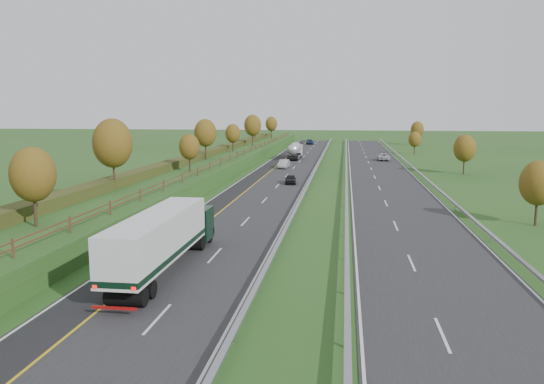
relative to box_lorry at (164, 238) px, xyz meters
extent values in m
plane|color=#244D1B|center=(9.05, 48.28, -2.33)|extent=(400.00, 400.00, 0.00)
cube|color=#242427|center=(1.05, 53.28, -2.31)|extent=(10.50, 200.00, 0.04)
cube|color=#242427|center=(17.55, 53.28, -2.31)|extent=(10.50, 200.00, 0.04)
cube|color=black|center=(-2.70, 53.28, -2.31)|extent=(3.00, 200.00, 0.04)
cube|color=silver|center=(-4.00, 53.28, -2.28)|extent=(0.15, 200.00, 0.01)
cube|color=gold|center=(-1.20, 53.28, -2.28)|extent=(0.15, 200.00, 0.01)
cube|color=silver|center=(6.10, 53.28, -2.28)|extent=(0.15, 200.00, 0.01)
cube|color=silver|center=(12.50, 53.28, -2.28)|extent=(0.15, 200.00, 0.01)
cube|color=silver|center=(22.60, 53.28, -2.28)|extent=(0.15, 200.00, 0.01)
cube|color=silver|center=(2.30, -7.72, -2.28)|extent=(0.15, 4.00, 0.01)
cube|color=silver|center=(16.30, -7.72, -2.28)|extent=(0.15, 4.00, 0.01)
cube|color=silver|center=(2.30, 4.28, -2.28)|extent=(0.15, 4.00, 0.01)
cube|color=silver|center=(16.30, 4.28, -2.28)|extent=(0.15, 4.00, 0.01)
cube|color=silver|center=(2.30, 16.28, -2.28)|extent=(0.15, 4.00, 0.01)
cube|color=silver|center=(16.30, 16.28, -2.28)|extent=(0.15, 4.00, 0.01)
cube|color=silver|center=(2.30, 28.28, -2.28)|extent=(0.15, 4.00, 0.01)
cube|color=silver|center=(16.30, 28.28, -2.28)|extent=(0.15, 4.00, 0.01)
cube|color=silver|center=(2.30, 40.28, -2.28)|extent=(0.15, 4.00, 0.01)
cube|color=silver|center=(16.30, 40.28, -2.28)|extent=(0.15, 4.00, 0.01)
cube|color=silver|center=(2.30, 52.28, -2.28)|extent=(0.15, 4.00, 0.01)
cube|color=silver|center=(16.30, 52.28, -2.28)|extent=(0.15, 4.00, 0.01)
cube|color=silver|center=(2.30, 64.28, -2.28)|extent=(0.15, 4.00, 0.01)
cube|color=silver|center=(16.30, 64.28, -2.28)|extent=(0.15, 4.00, 0.01)
cube|color=silver|center=(2.30, 76.28, -2.28)|extent=(0.15, 4.00, 0.01)
cube|color=silver|center=(16.30, 76.28, -2.28)|extent=(0.15, 4.00, 0.01)
cube|color=silver|center=(2.30, 88.28, -2.28)|extent=(0.15, 4.00, 0.01)
cube|color=silver|center=(16.30, 88.28, -2.28)|extent=(0.15, 4.00, 0.01)
cube|color=silver|center=(2.30, 100.28, -2.28)|extent=(0.15, 4.00, 0.01)
cube|color=silver|center=(16.30, 100.28, -2.28)|extent=(0.15, 4.00, 0.01)
cube|color=silver|center=(2.30, 112.28, -2.28)|extent=(0.15, 4.00, 0.01)
cube|color=silver|center=(16.30, 112.28, -2.28)|extent=(0.15, 4.00, 0.01)
cube|color=silver|center=(2.30, 124.28, -2.28)|extent=(0.15, 4.00, 0.01)
cube|color=silver|center=(16.30, 124.28, -2.28)|extent=(0.15, 4.00, 0.01)
cube|color=silver|center=(2.30, 136.28, -2.28)|extent=(0.15, 4.00, 0.01)
cube|color=silver|center=(16.30, 136.28, -2.28)|extent=(0.15, 4.00, 0.01)
cube|color=silver|center=(2.30, 148.28, -2.28)|extent=(0.15, 4.00, 0.01)
cube|color=silver|center=(16.30, 148.28, -2.28)|extent=(0.15, 4.00, 0.01)
cube|color=#244D1B|center=(-11.95, 53.28, -1.33)|extent=(12.00, 200.00, 2.00)
cube|color=#2F3917|center=(-13.95, 53.28, 0.22)|extent=(2.20, 180.00, 1.10)
cube|color=#422B19|center=(-7.45, 53.28, 0.22)|extent=(0.08, 184.00, 0.10)
cube|color=#422B19|center=(-7.45, 53.28, 0.62)|extent=(0.08, 184.00, 0.10)
cube|color=#422B19|center=(-7.45, -4.72, 0.27)|extent=(0.12, 0.12, 1.20)
cube|color=#422B19|center=(-7.45, 1.78, 0.27)|extent=(0.12, 0.12, 1.20)
cube|color=#422B19|center=(-7.45, 8.28, 0.27)|extent=(0.12, 0.12, 1.20)
cube|color=#422B19|center=(-7.45, 14.78, 0.27)|extent=(0.12, 0.12, 1.20)
cube|color=#422B19|center=(-7.45, 21.28, 0.27)|extent=(0.12, 0.12, 1.20)
cube|color=#422B19|center=(-7.45, 27.78, 0.27)|extent=(0.12, 0.12, 1.20)
cube|color=#422B19|center=(-7.45, 34.28, 0.27)|extent=(0.12, 0.12, 1.20)
cube|color=#422B19|center=(-7.45, 40.78, 0.27)|extent=(0.12, 0.12, 1.20)
cube|color=#422B19|center=(-7.45, 47.28, 0.27)|extent=(0.12, 0.12, 1.20)
cube|color=#422B19|center=(-7.45, 53.78, 0.27)|extent=(0.12, 0.12, 1.20)
cube|color=#422B19|center=(-7.45, 60.28, 0.27)|extent=(0.12, 0.12, 1.20)
cube|color=#422B19|center=(-7.45, 66.78, 0.27)|extent=(0.12, 0.12, 1.20)
cube|color=#422B19|center=(-7.45, 73.28, 0.27)|extent=(0.12, 0.12, 1.20)
cube|color=#422B19|center=(-7.45, 79.78, 0.27)|extent=(0.12, 0.12, 1.20)
cube|color=#422B19|center=(-7.45, 86.28, 0.27)|extent=(0.12, 0.12, 1.20)
cube|color=#422B19|center=(-7.45, 92.78, 0.27)|extent=(0.12, 0.12, 1.20)
cube|color=#422B19|center=(-7.45, 99.28, 0.27)|extent=(0.12, 0.12, 1.20)
cube|color=#422B19|center=(-7.45, 105.78, 0.27)|extent=(0.12, 0.12, 1.20)
cube|color=#422B19|center=(-7.45, 112.28, 0.27)|extent=(0.12, 0.12, 1.20)
cube|color=#422B19|center=(-7.45, 118.78, 0.27)|extent=(0.12, 0.12, 1.20)
cube|color=#422B19|center=(-7.45, 125.28, 0.27)|extent=(0.12, 0.12, 1.20)
cube|color=#422B19|center=(-7.45, 131.78, 0.27)|extent=(0.12, 0.12, 1.20)
cube|color=#422B19|center=(-7.45, 138.28, 0.27)|extent=(0.12, 0.12, 1.20)
cube|color=#422B19|center=(-7.45, 144.78, 0.27)|extent=(0.12, 0.12, 1.20)
cube|color=gray|center=(6.75, 53.28, -1.71)|extent=(0.32, 200.00, 0.18)
cube|color=gray|center=(6.75, -9.72, -2.05)|extent=(0.10, 0.14, 0.56)
cube|color=gray|center=(6.75, -2.72, -2.05)|extent=(0.10, 0.14, 0.56)
cube|color=gray|center=(6.75, 4.28, -2.05)|extent=(0.10, 0.14, 0.56)
cube|color=gray|center=(6.75, 11.28, -2.05)|extent=(0.10, 0.14, 0.56)
cube|color=gray|center=(6.75, 18.28, -2.05)|extent=(0.10, 0.14, 0.56)
cube|color=gray|center=(6.75, 25.28, -2.05)|extent=(0.10, 0.14, 0.56)
cube|color=gray|center=(6.75, 32.28, -2.05)|extent=(0.10, 0.14, 0.56)
cube|color=gray|center=(6.75, 39.28, -2.05)|extent=(0.10, 0.14, 0.56)
cube|color=gray|center=(6.75, 46.28, -2.05)|extent=(0.10, 0.14, 0.56)
cube|color=gray|center=(6.75, 53.28, -2.05)|extent=(0.10, 0.14, 0.56)
cube|color=gray|center=(6.75, 60.28, -2.05)|extent=(0.10, 0.14, 0.56)
cube|color=gray|center=(6.75, 67.28, -2.05)|extent=(0.10, 0.14, 0.56)
cube|color=gray|center=(6.75, 74.28, -2.05)|extent=(0.10, 0.14, 0.56)
cube|color=gray|center=(6.75, 81.28, -2.05)|extent=(0.10, 0.14, 0.56)
cube|color=gray|center=(6.75, 88.28, -2.05)|extent=(0.10, 0.14, 0.56)
cube|color=gray|center=(6.75, 95.28, -2.05)|extent=(0.10, 0.14, 0.56)
cube|color=gray|center=(6.75, 102.28, -2.05)|extent=(0.10, 0.14, 0.56)
cube|color=gray|center=(6.75, 109.28, -2.05)|extent=(0.10, 0.14, 0.56)
cube|color=gray|center=(6.75, 116.28, -2.05)|extent=(0.10, 0.14, 0.56)
cube|color=gray|center=(6.75, 123.28, -2.05)|extent=(0.10, 0.14, 0.56)
cube|color=gray|center=(6.75, 130.28, -2.05)|extent=(0.10, 0.14, 0.56)
cube|color=gray|center=(6.75, 137.28, -2.05)|extent=(0.10, 0.14, 0.56)
cube|color=gray|center=(6.75, 144.28, -2.05)|extent=(0.10, 0.14, 0.56)
cube|color=gray|center=(6.75, 151.28, -2.05)|extent=(0.10, 0.14, 0.56)
cube|color=gray|center=(11.85, 53.28, -1.71)|extent=(0.32, 200.00, 0.18)
cube|color=gray|center=(11.85, -9.72, -2.05)|extent=(0.10, 0.14, 0.56)
cube|color=gray|center=(11.85, -2.72, -2.05)|extent=(0.10, 0.14, 0.56)
cube|color=gray|center=(11.85, 4.28, -2.05)|extent=(0.10, 0.14, 0.56)
cube|color=gray|center=(11.85, 11.28, -2.05)|extent=(0.10, 0.14, 0.56)
cube|color=gray|center=(11.85, 18.28, -2.05)|extent=(0.10, 0.14, 0.56)
cube|color=gray|center=(11.85, 25.28, -2.05)|extent=(0.10, 0.14, 0.56)
cube|color=gray|center=(11.85, 32.28, -2.05)|extent=(0.10, 0.14, 0.56)
cube|color=gray|center=(11.85, 39.28, -2.05)|extent=(0.10, 0.14, 0.56)
cube|color=gray|center=(11.85, 46.28, -2.05)|extent=(0.10, 0.14, 0.56)
cube|color=gray|center=(11.85, 53.28, -2.05)|extent=(0.10, 0.14, 0.56)
cube|color=gray|center=(11.85, 60.28, -2.05)|extent=(0.10, 0.14, 0.56)
cube|color=gray|center=(11.85, 67.28, -2.05)|extent=(0.10, 0.14, 0.56)
cube|color=gray|center=(11.85, 74.28, -2.05)|extent=(0.10, 0.14, 0.56)
cube|color=gray|center=(11.85, 81.28, -2.05)|extent=(0.10, 0.14, 0.56)
cube|color=gray|center=(11.85, 88.28, -2.05)|extent=(0.10, 0.14, 0.56)
cube|color=gray|center=(11.85, 95.28, -2.05)|extent=(0.10, 0.14, 0.56)
cube|color=gray|center=(11.85, 102.28, -2.05)|extent=(0.10, 0.14, 0.56)
cube|color=gray|center=(11.85, 109.28, -2.05)|extent=(0.10, 0.14, 0.56)
cube|color=gray|center=(11.85, 116.28, -2.05)|extent=(0.10, 0.14, 0.56)
cube|color=gray|center=(11.85, 123.28, -2.05)|extent=(0.10, 0.14, 0.56)
cube|color=gray|center=(11.85, 130.28, -2.05)|extent=(0.10, 0.14, 0.56)
cube|color=gray|center=(11.85, 137.28, -2.05)|extent=(0.10, 0.14, 0.56)
cube|color=gray|center=(11.85, 144.28, -2.05)|extent=(0.10, 0.14, 0.56)
cube|color=gray|center=(11.85, 151.28, -2.05)|extent=(0.10, 0.14, 0.56)
cube|color=gray|center=(23.35, 53.28, -1.71)|extent=(0.32, 200.00, 0.18)
cube|color=gray|center=(23.35, 11.28, -2.05)|extent=(0.10, 0.14, 0.56)
cube|color=gray|center=(23.35, 25.28, -2.05)|extent=(0.10, 0.14, 0.56)
cube|color=gray|center=(23.35, 39.28, -2.05)|extent=(0.10, 0.14, 0.56)
cube|color=gray|center=(23.35, 53.28, -2.05)|extent=(0.10, 0.14, 0.56)
cube|color=gray|center=(23.35, 67.28, -2.05)|extent=(0.10, 0.14, 0.56)
cube|color=gray|center=(23.35, 81.28, -2.05)|extent=(0.10, 0.14, 0.56)
cube|color=gray|center=(23.35, 95.28, -2.05)|extent=(0.10, 0.14, 0.56)
cube|color=gray|center=(23.35, 109.28, -2.05)|extent=(0.10, 0.14, 0.56)
cube|color=gray|center=(23.35, 123.28, -2.05)|extent=(0.10, 0.14, 0.56)
cube|color=gray|center=(23.35, 137.28, -2.05)|extent=(0.10, 0.14, 0.56)
cube|color=gray|center=(23.35, 151.28, -2.05)|extent=(0.10, 0.14, 0.56)
cylinder|color=#2D2116|center=(-10.95, 3.28, 0.88)|extent=(0.24, 0.24, 2.43)
ellipsoid|color=#513A11|center=(-10.95, 3.28, 3.56)|extent=(3.24, 3.24, 4.05)
cylinder|color=#2D2116|center=(-12.95, 21.28, 1.24)|extent=(0.24, 0.24, 3.15)
ellipsoid|color=#513A11|center=(-12.95, 21.28, 4.71)|extent=(4.20, 4.20, 5.25)
cylinder|color=#2D2116|center=(-9.95, 39.28, 0.75)|extent=(0.24, 0.24, 2.16)
ellipsoid|color=#513A11|center=(-9.95, 39.28, 3.13)|extent=(2.88, 2.88, 3.60)
cylinder|color=#2D2116|center=(-12.45, 57.28, 1.11)|extent=(0.24, 0.24, 2.88)
ellipsoid|color=#513A11|center=(-12.45, 57.28, 4.28)|extent=(3.84, 3.84, 4.80)
cylinder|color=#2D2116|center=(-11.45, 75.28, 0.84)|extent=(0.24, 0.24, 2.34)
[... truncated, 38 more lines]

